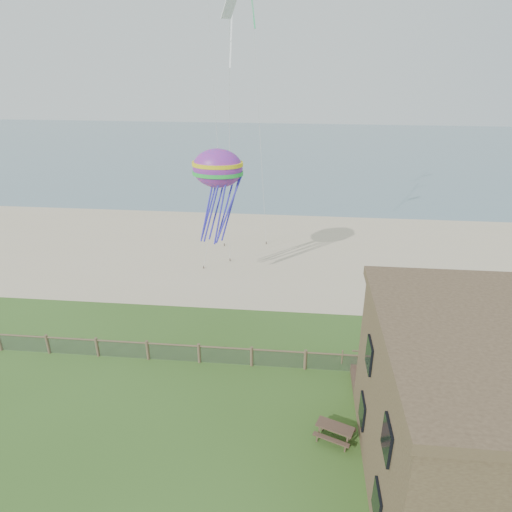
{
  "coord_description": "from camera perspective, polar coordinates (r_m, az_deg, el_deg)",
  "views": [
    {
      "loc": [
        2.3,
        -14.85,
        16.29
      ],
      "look_at": [
        0.05,
        8.0,
        5.92
      ],
      "focal_mm": 32.0,
      "sensor_mm": 36.0,
      "label": 1
    }
  ],
  "objects": [
    {
      "name": "ocean",
      "position": [
        82.5,
        4.02,
        12.88
      ],
      "size": [
        160.0,
        68.0,
        0.02
      ],
      "primitive_type": "cube",
      "color": "slate",
      "rests_on": "ground"
    },
    {
      "name": "motel_deck",
      "position": [
        27.67,
        28.04,
        -14.47
      ],
      "size": [
        15.0,
        2.0,
        0.5
      ],
      "primitive_type": "cube",
      "color": "#4E372C",
      "rests_on": "ground"
    },
    {
      "name": "ground",
      "position": [
        22.16,
        -2.34,
        -23.02
      ],
      "size": [
        160.0,
        160.0,
        0.0
      ],
      "primitive_type": "plane",
      "color": "#34541D",
      "rests_on": "ground"
    },
    {
      "name": "octopus_kite",
      "position": [
        31.81,
        -4.7,
        7.64
      ],
      "size": [
        3.98,
        3.23,
        7.17
      ],
      "primitive_type": null,
      "rotation": [
        0.0,
        0.0,
        0.25
      ],
      "color": "#F4266F"
    },
    {
      "name": "picnic_table",
      "position": [
        22.61,
        9.79,
        -20.94
      ],
      "size": [
        2.04,
        1.8,
        0.71
      ],
      "primitive_type": null,
      "rotation": [
        0.0,
        0.0,
        -0.37
      ],
      "color": "#4E372C",
      "rests_on": "ground"
    },
    {
      "name": "kite_green",
      "position": [
        34.93,
        -0.5,
        29.11
      ],
      "size": [
        1.65,
        1.9,
        2.38
      ],
      "primitive_type": null,
      "rotation": [
        0.44,
        0.0,
        0.49
      ],
      "color": "#32BB68"
    },
    {
      "name": "sand_beach",
      "position": [
        40.35,
        1.88,
        0.51
      ],
      "size": [
        72.0,
        20.0,
        0.02
      ],
      "primitive_type": "cube",
      "color": "#C9B591",
      "rests_on": "ground"
    },
    {
      "name": "chainlink_fence",
      "position": [
        26.23,
        -0.55,
        -12.57
      ],
      "size": [
        36.2,
        0.2,
        1.25
      ],
      "primitive_type": null,
      "color": "brown",
      "rests_on": "ground"
    },
    {
      "name": "kite_white",
      "position": [
        30.98,
        -3.35,
        26.67
      ],
      "size": [
        2.35,
        2.03,
        3.24
      ],
      "primitive_type": null,
      "rotation": [
        0.44,
        0.0,
        1.08
      ],
      "color": "white"
    }
  ]
}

